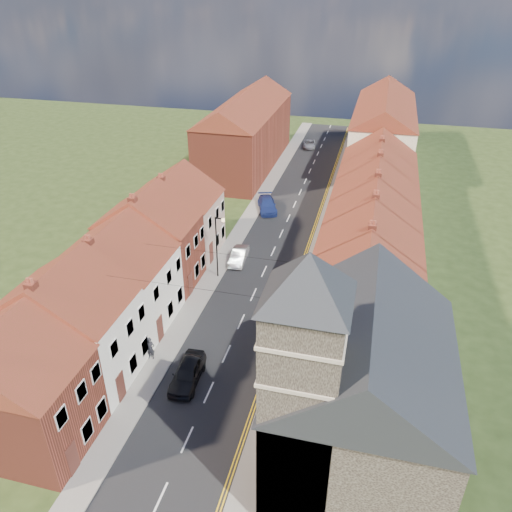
# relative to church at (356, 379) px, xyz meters

# --- Properties ---
(ground) EXTENTS (160.00, 160.00, 0.00)m
(ground) POSITION_rel_church_xyz_m (-9.36, -3.32, -5.88)
(ground) COLOR #3B4E21
(ground) RESTS_ON ground
(road) EXTENTS (7.00, 90.00, 0.02)m
(road) POSITION_rel_church_xyz_m (-9.36, 26.68, -5.87)
(road) COLOR black
(road) RESTS_ON ground
(pavement_left) EXTENTS (1.80, 90.00, 0.12)m
(pavement_left) POSITION_rel_church_xyz_m (-13.76, 26.68, -5.82)
(pavement_left) COLOR gray
(pavement_left) RESTS_ON ground
(pavement_right) EXTENTS (1.80, 90.00, 0.12)m
(pavement_right) POSITION_rel_church_xyz_m (-4.96, 26.68, -5.82)
(pavement_right) COLOR gray
(pavement_right) RESTS_ON ground
(church) EXTENTS (11.25, 14.25, 15.20)m
(church) POSITION_rel_church_xyz_m (0.00, 0.00, 0.00)
(church) COLOR black
(church) RESTS_ON ground
(cottage_r_tudor) EXTENTS (8.30, 5.20, 9.00)m
(cottage_r_tudor) POSITION_rel_church_xyz_m (-0.09, 9.37, -1.41)
(cottage_r_tudor) COLOR white
(cottage_r_tudor) RESTS_ON ground
(cottage_r_white_near) EXTENTS (8.30, 6.00, 9.00)m
(cottage_r_white_near) POSITION_rel_church_xyz_m (-0.06, 14.77, -1.40)
(cottage_r_white_near) COLOR silver
(cottage_r_white_near) RESTS_ON ground
(cottage_r_cream_mid) EXTENTS (8.30, 5.20, 9.00)m
(cottage_r_cream_mid) POSITION_rel_church_xyz_m (-0.06, 20.17, -1.40)
(cottage_r_cream_mid) COLOR white
(cottage_r_cream_mid) RESTS_ON ground
(cottage_r_pink) EXTENTS (8.30, 6.00, 9.00)m
(cottage_r_pink) POSITION_rel_church_xyz_m (-0.06, 25.57, -1.40)
(cottage_r_pink) COLOR white
(cottage_r_pink) RESTS_ON ground
(cottage_r_white_far) EXTENTS (8.30, 5.20, 9.00)m
(cottage_r_white_far) POSITION_rel_church_xyz_m (-0.06, 30.97, -1.40)
(cottage_r_white_far) COLOR silver
(cottage_r_white_far) RESTS_ON ground
(cottage_r_cream_far) EXTENTS (8.30, 6.00, 9.00)m
(cottage_r_cream_far) POSITION_rel_church_xyz_m (-0.06, 36.37, -1.40)
(cottage_r_cream_far) COLOR white
(cottage_r_cream_far) RESTS_ON ground
(cottage_l_brick_near) EXTENTS (8.30, 5.70, 8.80)m
(cottage_l_brick_near) POSITION_rel_church_xyz_m (-18.66, -3.58, -1.50)
(cottage_l_brick_near) COLOR brown
(cottage_l_brick_near) RESTS_ON ground
(cottage_l_cream) EXTENTS (8.30, 6.30, 9.10)m
(cottage_l_cream) POSITION_rel_church_xyz_m (-18.66, 2.22, -1.35)
(cottage_l_cream) COLOR silver
(cottage_l_cream) RESTS_ON ground
(cottage_l_white) EXTENTS (8.30, 6.90, 8.80)m
(cottage_l_white) POSITION_rel_church_xyz_m (-18.66, 8.62, -1.51)
(cottage_l_white) COLOR silver
(cottage_l_white) RESTS_ON ground
(cottage_l_brick_mid) EXTENTS (8.30, 5.70, 9.10)m
(cottage_l_brick_mid) POSITION_rel_church_xyz_m (-18.66, 14.72, -1.35)
(cottage_l_brick_mid) COLOR brown
(cottage_l_brick_mid) RESTS_ON ground
(cottage_l_pink) EXTENTS (8.30, 6.30, 8.80)m
(cottage_l_pink) POSITION_rel_church_xyz_m (-18.66, 20.52, -1.51)
(cottage_l_pink) COLOR #B89C91
(cottage_l_pink) RESTS_ON ground
(block_right_far) EXTENTS (8.30, 24.20, 10.50)m
(block_right_far) POSITION_rel_church_xyz_m (-0.06, 51.68, -0.58)
(block_right_far) COLOR white
(block_right_far) RESTS_ON ground
(block_left_far) EXTENTS (8.30, 24.20, 10.50)m
(block_left_far) POSITION_rel_church_xyz_m (-18.66, 46.68, -0.58)
(block_left_far) COLOR brown
(block_left_far) RESTS_ON ground
(lamppost) EXTENTS (0.88, 0.15, 6.00)m
(lamppost) POSITION_rel_church_xyz_m (-13.17, 16.68, -2.34)
(lamppost) COLOR black
(lamppost) RESTS_ON pavement_left
(car_near) EXTENTS (2.00, 4.45, 1.48)m
(car_near) POSITION_rel_church_xyz_m (-11.10, 3.35, -5.13)
(car_near) COLOR black
(car_near) RESTS_ON ground
(car_mid) EXTENTS (1.54, 3.88, 1.26)m
(car_mid) POSITION_rel_church_xyz_m (-12.16, 19.90, -5.25)
(car_mid) COLOR #9FA1A6
(car_mid) RESTS_ON ground
(car_far) EXTENTS (3.45, 5.18, 1.40)m
(car_far) POSITION_rel_church_xyz_m (-12.22, 32.23, -5.18)
(car_far) COLOR navy
(car_far) RESTS_ON ground
(car_distant) EXTENTS (2.28, 4.17, 1.11)m
(car_distant) POSITION_rel_church_xyz_m (-11.18, 57.47, -5.32)
(car_distant) COLOR #9D9EA4
(car_distant) RESTS_ON ground
(pedestrian_left) EXTENTS (0.72, 0.53, 1.79)m
(pedestrian_left) POSITION_rel_church_xyz_m (-14.46, 4.79, -4.86)
(pedestrian_left) COLOR black
(pedestrian_left) RESTS_ON pavement_left
(pedestrian_right) EXTENTS (0.87, 0.75, 1.53)m
(pedestrian_right) POSITION_rel_church_xyz_m (-5.66, 5.26, -4.99)
(pedestrian_right) COLOR black
(pedestrian_right) RESTS_ON pavement_right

